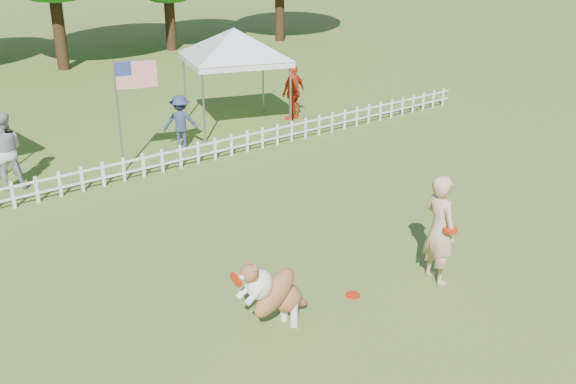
# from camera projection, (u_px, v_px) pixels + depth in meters

# --- Properties ---
(ground) EXTENTS (120.00, 120.00, 0.00)m
(ground) POSITION_uv_depth(u_px,v_px,m) (356.00, 294.00, 10.33)
(ground) COLOR #516E22
(ground) RESTS_ON ground
(picket_fence) EXTENTS (22.00, 0.08, 0.60)m
(picket_fence) POSITION_uv_depth(u_px,v_px,m) (153.00, 163.00, 15.31)
(picket_fence) COLOR white
(picket_fence) RESTS_ON ground
(handler) EXTENTS (0.58, 0.76, 1.87)m
(handler) POSITION_uv_depth(u_px,v_px,m) (440.00, 229.00, 10.41)
(handler) COLOR tan
(handler) RESTS_ON ground
(dog) EXTENTS (1.23, 0.47, 1.25)m
(dog) POSITION_uv_depth(u_px,v_px,m) (275.00, 292.00, 9.18)
(dog) COLOR brown
(dog) RESTS_ON ground
(frisbee_on_turf) EXTENTS (0.26, 0.26, 0.02)m
(frisbee_on_turf) POSITION_uv_depth(u_px,v_px,m) (353.00, 295.00, 10.28)
(frisbee_on_turf) COLOR red
(frisbee_on_turf) RESTS_ON ground
(canopy_tent_right) EXTENTS (3.46, 3.46, 2.83)m
(canopy_tent_right) POSITION_uv_depth(u_px,v_px,m) (235.00, 79.00, 18.80)
(canopy_tent_right) COLOR white
(canopy_tent_right) RESTS_ON ground
(flag_pole) EXTENTS (1.03, 0.40, 2.71)m
(flag_pole) POSITION_uv_depth(u_px,v_px,m) (119.00, 118.00, 15.11)
(flag_pole) COLOR gray
(flag_pole) RESTS_ON ground
(spectator_a) EXTENTS (1.01, 0.88, 1.77)m
(spectator_a) POSITION_uv_depth(u_px,v_px,m) (4.00, 151.00, 14.29)
(spectator_a) COLOR #ABACB0
(spectator_a) RESTS_ON ground
(spectator_b) EXTENTS (1.08, 0.95, 1.45)m
(spectator_b) POSITION_uv_depth(u_px,v_px,m) (181.00, 122.00, 17.08)
(spectator_b) COLOR navy
(spectator_b) RESTS_ON ground
(spectator_c) EXTENTS (1.09, 0.66, 1.73)m
(spectator_c) POSITION_uv_depth(u_px,v_px,m) (293.00, 92.00, 19.70)
(spectator_c) COLOR red
(spectator_c) RESTS_ON ground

